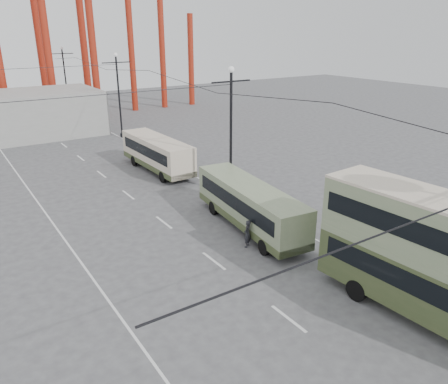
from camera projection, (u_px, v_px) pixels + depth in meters
ground at (381, 365)px, 16.20m from camera, size 160.00×160.00×0.00m
road_markings at (143, 204)px, 31.09m from camera, size 12.52×120.00×0.01m
lamp_post_mid at (231, 133)px, 31.49m from camera, size 3.20×0.44×9.32m
lamp_post_far at (119, 96)px, 48.62m from camera, size 3.20×0.44×9.32m
lamp_post_distant at (65, 79)px, 65.76m from camera, size 3.20×0.44×9.32m
double_decker_bus at (441, 257)px, 17.54m from camera, size 3.21×10.40×5.51m
single_decker_green at (250, 204)px, 26.80m from camera, size 3.42×10.20×2.83m
single_decker_cream at (157, 153)px, 37.77m from camera, size 2.54×9.42×2.92m
pedestrian at (247, 234)px, 24.75m from camera, size 0.71×0.65×1.63m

